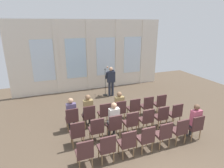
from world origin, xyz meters
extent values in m
plane|color=brown|center=(0.00, 0.00, 0.00)|extent=(16.84, 16.84, 0.00)
cube|color=silver|center=(0.00, 6.48, 2.07)|extent=(9.06, 0.10, 4.14)
cube|color=silver|center=(-2.72, 6.42, 1.97)|extent=(1.17, 0.04, 2.28)
cube|color=silver|center=(-1.98, 6.42, 2.07)|extent=(0.20, 0.08, 4.14)
cube|color=silver|center=(-0.91, 6.42, 1.97)|extent=(1.17, 0.04, 2.28)
cube|color=silver|center=(-0.17, 6.42, 2.07)|extent=(0.20, 0.08, 4.14)
cube|color=silver|center=(0.91, 6.42, 1.97)|extent=(1.17, 0.04, 2.28)
cube|color=silver|center=(1.64, 6.42, 2.07)|extent=(0.20, 0.08, 4.14)
cube|color=silver|center=(2.72, 6.42, 1.97)|extent=(1.17, 0.04, 2.28)
cube|color=silver|center=(3.45, 6.42, 2.07)|extent=(0.20, 0.08, 4.14)
cylinder|color=#232838|center=(0.59, 4.91, 0.41)|extent=(0.14, 0.14, 0.81)
cylinder|color=#232838|center=(0.77, 4.91, 0.41)|extent=(0.14, 0.14, 0.81)
cube|color=#232838|center=(0.68, 4.91, 1.12)|extent=(0.42, 0.22, 0.61)
cube|color=#B28C19|center=(0.68, 5.02, 1.19)|extent=(0.06, 0.01, 0.37)
sphere|color=tan|center=(0.68, 4.92, 1.56)|extent=(0.21, 0.21, 0.21)
cylinder|color=#232838|center=(0.44, 4.99, 1.20)|extent=(0.09, 0.28, 0.45)
cylinder|color=#232838|center=(0.83, 5.04, 1.44)|extent=(0.15, 0.36, 0.15)
cylinder|color=#232838|center=(0.77, 5.17, 1.47)|extent=(0.11, 0.34, 0.15)
sphere|color=tan|center=(0.66, 5.43, 1.55)|extent=(0.10, 0.10, 0.10)
cylinder|color=black|center=(0.41, 5.11, 0.01)|extent=(0.28, 0.28, 0.03)
cylinder|color=black|center=(0.41, 5.11, 0.76)|extent=(0.02, 0.02, 1.45)
sphere|color=#262626|center=(0.41, 5.11, 1.52)|extent=(0.07, 0.07, 0.07)
cylinder|color=olive|center=(-1.78, 2.33, 0.20)|extent=(0.04, 0.04, 0.40)
cylinder|color=olive|center=(-2.14, 2.33, 0.20)|extent=(0.04, 0.04, 0.40)
cylinder|color=olive|center=(-1.78, 1.99, 0.20)|extent=(0.04, 0.04, 0.40)
cylinder|color=olive|center=(-2.14, 1.99, 0.20)|extent=(0.04, 0.04, 0.40)
cube|color=#4C2D2D|center=(-1.96, 2.16, 0.44)|extent=(0.46, 0.44, 0.08)
cube|color=#4C2D2D|center=(-1.96, 1.97, 0.71)|extent=(0.46, 0.06, 0.46)
cylinder|color=#2D2D33|center=(-2.05, 2.34, 0.22)|extent=(0.10, 0.10, 0.44)
cylinder|color=#2D2D33|center=(-1.87, 2.34, 0.22)|extent=(0.10, 0.10, 0.44)
cube|color=#2D2D33|center=(-1.96, 2.22, 0.50)|extent=(0.34, 0.36, 0.12)
cube|color=#594C72|center=(-1.96, 2.11, 0.83)|extent=(0.36, 0.20, 0.54)
sphere|color=tan|center=(-1.96, 2.13, 1.21)|extent=(0.20, 0.20, 0.20)
cylinder|color=olive|center=(-1.13, 2.33, 0.20)|extent=(0.04, 0.04, 0.40)
cylinder|color=olive|center=(-1.49, 2.33, 0.20)|extent=(0.04, 0.04, 0.40)
cylinder|color=olive|center=(-1.13, 1.99, 0.20)|extent=(0.04, 0.04, 0.40)
cylinder|color=olive|center=(-1.49, 1.99, 0.20)|extent=(0.04, 0.04, 0.40)
cube|color=#4C2D2D|center=(-1.31, 2.16, 0.44)|extent=(0.46, 0.44, 0.08)
cube|color=#4C2D2D|center=(-1.31, 1.97, 0.71)|extent=(0.46, 0.06, 0.46)
cylinder|color=#2D2D33|center=(-1.40, 2.34, 0.22)|extent=(0.10, 0.10, 0.44)
cylinder|color=#2D2D33|center=(-1.22, 2.34, 0.22)|extent=(0.10, 0.10, 0.44)
cube|color=#2D2D33|center=(-1.31, 2.22, 0.50)|extent=(0.34, 0.36, 0.12)
cube|color=#997F4C|center=(-1.31, 2.11, 0.85)|extent=(0.36, 0.20, 0.58)
sphere|color=#8C6647|center=(-1.31, 2.13, 1.25)|extent=(0.20, 0.20, 0.20)
cylinder|color=olive|center=(-0.47, 2.33, 0.20)|extent=(0.04, 0.04, 0.40)
cylinder|color=olive|center=(-0.83, 2.33, 0.20)|extent=(0.04, 0.04, 0.40)
cylinder|color=olive|center=(-0.47, 1.99, 0.20)|extent=(0.04, 0.04, 0.40)
cylinder|color=olive|center=(-0.83, 1.99, 0.20)|extent=(0.04, 0.04, 0.40)
cube|color=#4C2D2D|center=(-0.65, 2.16, 0.44)|extent=(0.46, 0.44, 0.08)
cube|color=#4C2D2D|center=(-0.65, 1.97, 0.71)|extent=(0.46, 0.06, 0.46)
cylinder|color=olive|center=(0.18, 2.33, 0.20)|extent=(0.04, 0.04, 0.40)
cylinder|color=olive|center=(-0.18, 2.33, 0.20)|extent=(0.04, 0.04, 0.40)
cylinder|color=olive|center=(0.18, 1.99, 0.20)|extent=(0.04, 0.04, 0.40)
cylinder|color=olive|center=(-0.18, 1.99, 0.20)|extent=(0.04, 0.04, 0.40)
cube|color=#4C2D2D|center=(0.00, 2.16, 0.44)|extent=(0.46, 0.44, 0.08)
cube|color=#4C2D2D|center=(0.00, 1.97, 0.71)|extent=(0.46, 0.06, 0.46)
cylinder|color=#2D2D33|center=(-0.09, 2.34, 0.22)|extent=(0.10, 0.10, 0.44)
cylinder|color=#2D2D33|center=(0.09, 2.34, 0.22)|extent=(0.10, 0.10, 0.44)
cube|color=#2D2D33|center=(0.00, 2.22, 0.50)|extent=(0.34, 0.36, 0.12)
cube|color=#997F4C|center=(0.00, 2.11, 0.82)|extent=(0.36, 0.20, 0.53)
sphere|color=#8C6647|center=(0.00, 2.13, 1.20)|extent=(0.20, 0.20, 0.20)
cylinder|color=olive|center=(0.83, 2.33, 0.20)|extent=(0.04, 0.04, 0.40)
cylinder|color=olive|center=(0.47, 2.33, 0.20)|extent=(0.04, 0.04, 0.40)
cylinder|color=olive|center=(0.83, 1.99, 0.20)|extent=(0.04, 0.04, 0.40)
cylinder|color=olive|center=(0.47, 1.99, 0.20)|extent=(0.04, 0.04, 0.40)
cube|color=#4C2D2D|center=(0.65, 2.16, 0.44)|extent=(0.46, 0.44, 0.08)
cube|color=#4C2D2D|center=(0.65, 1.97, 0.71)|extent=(0.46, 0.06, 0.46)
cylinder|color=olive|center=(1.49, 2.33, 0.20)|extent=(0.04, 0.04, 0.40)
cylinder|color=olive|center=(1.13, 2.33, 0.20)|extent=(0.04, 0.04, 0.40)
cylinder|color=olive|center=(1.49, 1.99, 0.20)|extent=(0.04, 0.04, 0.40)
cylinder|color=olive|center=(1.13, 1.99, 0.20)|extent=(0.04, 0.04, 0.40)
cube|color=#4C2D2D|center=(1.31, 2.16, 0.44)|extent=(0.46, 0.44, 0.08)
cube|color=#4C2D2D|center=(1.31, 1.97, 0.71)|extent=(0.46, 0.06, 0.46)
cylinder|color=olive|center=(2.14, 2.33, 0.20)|extent=(0.04, 0.04, 0.40)
cylinder|color=olive|center=(1.78, 2.33, 0.20)|extent=(0.04, 0.04, 0.40)
cylinder|color=olive|center=(2.14, 1.99, 0.20)|extent=(0.04, 0.04, 0.40)
cylinder|color=olive|center=(1.78, 1.99, 0.20)|extent=(0.04, 0.04, 0.40)
cube|color=#4C2D2D|center=(1.96, 2.16, 0.44)|extent=(0.46, 0.44, 0.08)
cube|color=#4C2D2D|center=(1.96, 1.97, 0.71)|extent=(0.46, 0.06, 0.46)
cylinder|color=olive|center=(-1.78, 1.27, 0.20)|extent=(0.04, 0.04, 0.40)
cylinder|color=olive|center=(-2.14, 1.27, 0.20)|extent=(0.04, 0.04, 0.40)
cylinder|color=olive|center=(-1.78, 0.93, 0.20)|extent=(0.04, 0.04, 0.40)
cylinder|color=olive|center=(-2.14, 0.93, 0.20)|extent=(0.04, 0.04, 0.40)
cube|color=#4C2D2D|center=(-1.96, 1.10, 0.44)|extent=(0.46, 0.44, 0.08)
cube|color=#4C2D2D|center=(-1.96, 0.91, 0.71)|extent=(0.46, 0.06, 0.46)
cylinder|color=olive|center=(-1.13, 1.27, 0.20)|extent=(0.04, 0.04, 0.40)
cylinder|color=olive|center=(-1.49, 1.27, 0.20)|extent=(0.04, 0.04, 0.40)
cylinder|color=olive|center=(-1.13, 0.93, 0.20)|extent=(0.04, 0.04, 0.40)
cylinder|color=olive|center=(-1.49, 0.93, 0.20)|extent=(0.04, 0.04, 0.40)
cube|color=#4C2D2D|center=(-1.31, 1.10, 0.44)|extent=(0.46, 0.44, 0.08)
cube|color=#4C2D2D|center=(-1.31, 0.91, 0.71)|extent=(0.46, 0.06, 0.46)
cylinder|color=olive|center=(-0.47, 1.27, 0.20)|extent=(0.04, 0.04, 0.40)
cylinder|color=olive|center=(-0.83, 1.27, 0.20)|extent=(0.04, 0.04, 0.40)
cylinder|color=olive|center=(-0.47, 0.93, 0.20)|extent=(0.04, 0.04, 0.40)
cylinder|color=olive|center=(-0.83, 0.93, 0.20)|extent=(0.04, 0.04, 0.40)
cube|color=#4C2D2D|center=(-0.65, 1.10, 0.44)|extent=(0.46, 0.44, 0.08)
cube|color=#4C2D2D|center=(-0.65, 0.91, 0.71)|extent=(0.46, 0.06, 0.46)
cylinder|color=#2D2D33|center=(-0.74, 1.28, 0.22)|extent=(0.10, 0.10, 0.44)
cylinder|color=#2D2D33|center=(-0.56, 1.28, 0.22)|extent=(0.10, 0.10, 0.44)
cube|color=#2D2D33|center=(-0.65, 1.16, 0.50)|extent=(0.34, 0.36, 0.12)
cube|color=silver|center=(-0.65, 1.05, 0.86)|extent=(0.36, 0.20, 0.59)
sphere|color=tan|center=(-0.65, 1.07, 1.26)|extent=(0.20, 0.20, 0.20)
cylinder|color=olive|center=(0.18, 1.27, 0.20)|extent=(0.04, 0.04, 0.40)
cylinder|color=olive|center=(-0.18, 1.27, 0.20)|extent=(0.04, 0.04, 0.40)
cylinder|color=olive|center=(0.18, 0.93, 0.20)|extent=(0.04, 0.04, 0.40)
cylinder|color=olive|center=(-0.18, 0.93, 0.20)|extent=(0.04, 0.04, 0.40)
cube|color=#4C2D2D|center=(0.00, 1.10, 0.44)|extent=(0.46, 0.44, 0.08)
cube|color=#4C2D2D|center=(0.00, 0.91, 0.71)|extent=(0.46, 0.06, 0.46)
cylinder|color=olive|center=(0.83, 1.27, 0.20)|extent=(0.04, 0.04, 0.40)
cylinder|color=olive|center=(0.47, 1.27, 0.20)|extent=(0.04, 0.04, 0.40)
cylinder|color=olive|center=(0.83, 0.93, 0.20)|extent=(0.04, 0.04, 0.40)
cylinder|color=olive|center=(0.47, 0.93, 0.20)|extent=(0.04, 0.04, 0.40)
cube|color=#4C2D2D|center=(0.65, 1.10, 0.44)|extent=(0.46, 0.44, 0.08)
cube|color=#4C2D2D|center=(0.65, 0.91, 0.71)|extent=(0.46, 0.06, 0.46)
cylinder|color=olive|center=(1.49, 1.27, 0.20)|extent=(0.04, 0.04, 0.40)
cylinder|color=olive|center=(1.13, 1.27, 0.20)|extent=(0.04, 0.04, 0.40)
cylinder|color=olive|center=(1.49, 0.93, 0.20)|extent=(0.04, 0.04, 0.40)
cylinder|color=olive|center=(1.13, 0.93, 0.20)|extent=(0.04, 0.04, 0.40)
cube|color=#4C2D2D|center=(1.31, 1.10, 0.44)|extent=(0.46, 0.44, 0.08)
cube|color=#4C2D2D|center=(1.31, 0.91, 0.71)|extent=(0.46, 0.06, 0.46)
cylinder|color=olive|center=(2.14, 1.27, 0.20)|extent=(0.04, 0.04, 0.40)
cylinder|color=olive|center=(1.78, 1.27, 0.20)|extent=(0.04, 0.04, 0.40)
cylinder|color=olive|center=(2.14, 0.93, 0.20)|extent=(0.04, 0.04, 0.40)
cylinder|color=olive|center=(1.78, 0.93, 0.20)|extent=(0.04, 0.04, 0.40)
cube|color=#4C2D2D|center=(1.96, 1.10, 0.44)|extent=(0.46, 0.44, 0.08)
cube|color=#4C2D2D|center=(1.96, 0.91, 0.71)|extent=(0.46, 0.06, 0.46)
cylinder|color=olive|center=(-1.78, 0.21, 0.20)|extent=(0.04, 0.04, 0.40)
cylinder|color=olive|center=(-2.14, 0.21, 0.20)|extent=(0.04, 0.04, 0.40)
cylinder|color=olive|center=(-1.78, -0.13, 0.20)|extent=(0.04, 0.04, 0.40)
cylinder|color=olive|center=(-2.14, -0.13, 0.20)|extent=(0.04, 0.04, 0.40)
cube|color=#4C2D2D|center=(-1.96, 0.04, 0.44)|extent=(0.46, 0.44, 0.08)
cube|color=#4C2D2D|center=(-1.96, -0.15, 0.71)|extent=(0.46, 0.06, 0.46)
cylinder|color=olive|center=(-1.13, 0.21, 0.20)|extent=(0.04, 0.04, 0.40)
cylinder|color=olive|center=(-1.49, 0.21, 0.20)|extent=(0.04, 0.04, 0.40)
cylinder|color=olive|center=(-1.13, -0.13, 0.20)|extent=(0.04, 0.04, 0.40)
cylinder|color=olive|center=(-1.49, -0.13, 0.20)|extent=(0.04, 0.04, 0.40)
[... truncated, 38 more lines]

